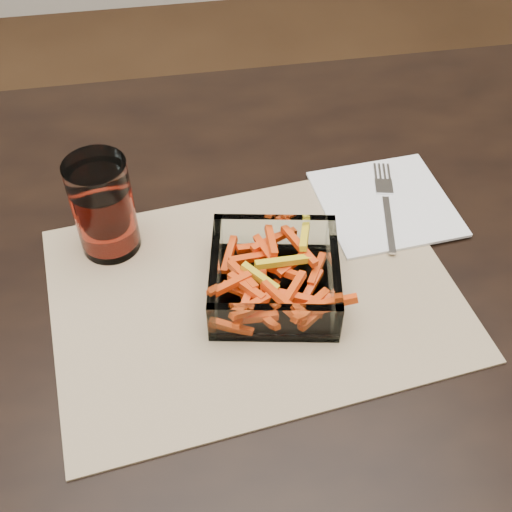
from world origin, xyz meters
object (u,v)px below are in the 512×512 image
Objects in this scene: dining_table at (301,317)px; tumbler at (104,210)px; glass_bowl at (274,279)px; fork at (386,202)px.

dining_table is 12.94× the size of tumbler.
tumbler is at bearing 149.35° from glass_bowl.
tumbler is 0.35m from fork.
dining_table is 0.18m from fork.
glass_bowl is at bearing -132.84° from fork.
tumbler is (-0.22, 0.08, 0.15)m from dining_table.
dining_table is 0.28m from tumbler.
fork is at bearing 34.62° from glass_bowl.
dining_table is 0.12m from glass_bowl.
glass_bowl is at bearing -30.65° from tumbler.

